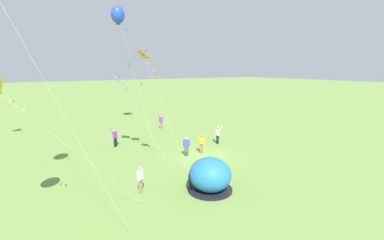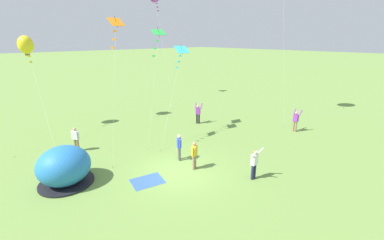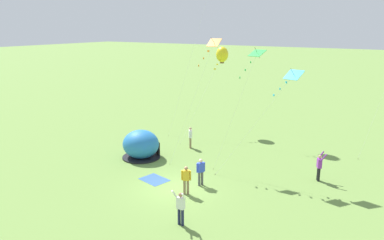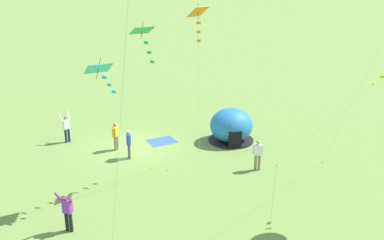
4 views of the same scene
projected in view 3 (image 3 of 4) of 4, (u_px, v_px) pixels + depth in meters
The scene contains 12 objects.
ground_plane at pixel (176, 189), 22.55m from camera, with size 300.00×300.00×0.00m, color olive.
popup_tent at pixel (141, 145), 27.59m from camera, with size 2.81×2.81×2.10m.
picnic_blanket at pixel (154, 180), 23.85m from camera, with size 1.70×1.30×0.01m, color #3359A5.
person_strolling at pixel (201, 171), 22.79m from camera, with size 0.40×0.52×1.72m.
person_watching_sky at pixel (186, 179), 21.58m from camera, with size 0.55×0.37×1.72m.
person_flying_kite at pixel (181, 206), 18.22m from camera, with size 0.68×0.47×1.89m.
person_center_field at pixel (190, 136), 29.79m from camera, with size 0.42×0.48×1.72m.
person_arms_raised at pixel (319, 166), 23.47m from camera, with size 0.65×0.72×1.89m.
kite_orange at pixel (211, 47), 25.19m from camera, with size 2.64×2.65×8.78m.
kite_green at pixel (254, 58), 23.71m from camera, with size 2.83×1.91×8.22m.
kite_yellow at pixel (222, 55), 34.10m from camera, with size 1.13×6.83×7.67m.
kite_cyan at pixel (291, 78), 23.02m from camera, with size 4.67×2.97×7.01m.
Camera 3 is at (11.73, -17.24, 9.58)m, focal length 35.00 mm.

